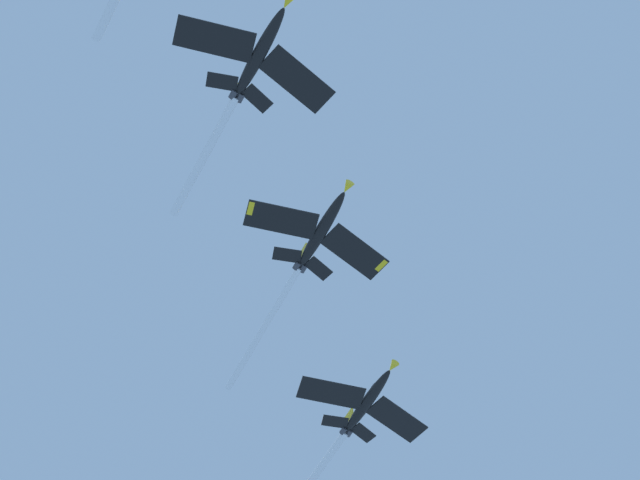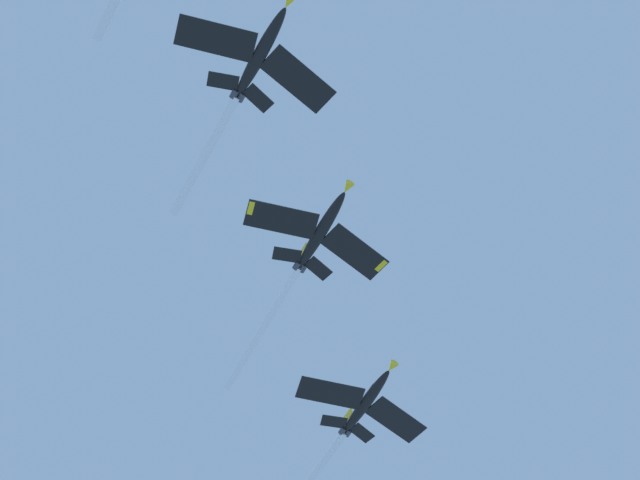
# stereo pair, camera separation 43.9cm
# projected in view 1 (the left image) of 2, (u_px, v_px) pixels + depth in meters

# --- Properties ---
(jet_second) EXTENTS (24.77, 22.18, 6.44)m
(jet_second) POSITION_uv_depth(u_px,v_px,m) (243.00, 84.00, 124.17)
(jet_second) COLOR black
(jet_third) EXTENTS (27.44, 24.42, 7.25)m
(jet_third) POSITION_uv_depth(u_px,v_px,m) (305.00, 258.00, 137.01)
(jet_third) COLOR black
(jet_fourth) EXTENTS (26.03, 22.94, 6.28)m
(jet_fourth) POSITION_uv_depth(u_px,v_px,m) (350.00, 426.00, 149.86)
(jet_fourth) COLOR black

